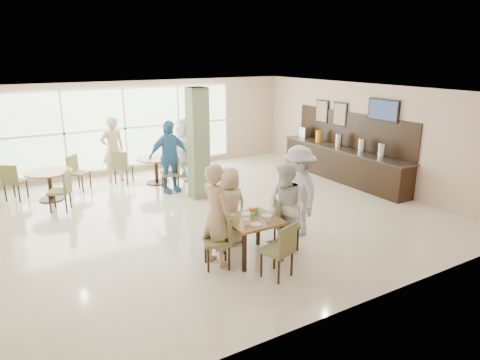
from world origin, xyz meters
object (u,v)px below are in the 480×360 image
teen_standing (299,191)px  adult_b (184,149)px  round_table_right (156,164)px  teen_right (286,208)px  teen_left (216,215)px  buffet_counter (343,161)px  adult_a (169,157)px  main_table (252,224)px  teen_far (229,206)px  round_table_left (49,178)px  adult_standing (113,150)px

teen_standing → adult_b: size_ratio=1.01×
round_table_right → teen_standing: 5.06m
teen_right → round_table_right: bearing=173.3°
teen_left → buffet_counter: bearing=-79.0°
adult_a → adult_b: (0.85, 0.94, -0.05)m
round_table_right → adult_b: bearing=-0.7°
main_table → adult_a: adult_a is taller
teen_right → adult_a: bearing=174.2°
adult_a → teen_far: bearing=-97.9°
teen_standing → adult_a: adult_a is taller
buffet_counter → adult_b: bearing=148.2°
main_table → buffet_counter: size_ratio=0.20×
buffet_counter → teen_far: (-5.00, -2.16, 0.22)m
round_table_left → teen_right: teen_right is taller
teen_standing → adult_b: (-0.37, 4.88, -0.01)m
teen_left → teen_right: teen_left is taller
buffet_counter → round_table_left: bearing=162.4°
round_table_left → buffet_counter: 8.01m
teen_right → teen_left: bearing=-109.9°
teen_left → teen_standing: 2.07m
teen_standing → main_table: bearing=-59.9°
teen_right → teen_standing: teen_standing is taller
buffet_counter → teen_left: (-5.61, -2.77, 0.36)m
round_table_right → teen_far: size_ratio=0.71×
round_table_left → adult_standing: 2.05m
teen_far → adult_standing: 5.46m
main_table → teen_right: 0.74m
teen_far → teen_right: bearing=130.2°
round_table_right → teen_left: bearing=-98.7°
teen_standing → teen_far: bearing=-88.9°
main_table → buffet_counter: (4.96, 2.89, -0.10)m
main_table → round_table_left: 5.94m
round_table_left → buffet_counter: (7.63, -2.42, -0.03)m
teen_right → teen_standing: (0.68, 0.50, 0.07)m
teen_far → adult_a: 3.66m
teen_right → adult_b: adult_b is taller
teen_far → adult_a: (0.23, 3.65, 0.20)m
teen_standing → adult_standing: bearing=-146.1°
main_table → adult_standing: adult_standing is taller
main_table → round_table_right: (0.14, 5.34, -0.08)m
adult_b → buffet_counter: bearing=53.7°
round_table_left → adult_a: 3.02m
teen_right → teen_standing: size_ratio=0.92×
teen_left → teen_right: bearing=-112.5°
round_table_right → teen_far: (-0.19, -4.61, 0.20)m
main_table → teen_right: teen_right is taller
round_table_right → teen_left: (-0.80, -5.22, 0.34)m
teen_left → adult_a: adult_a is taller
adult_a → adult_b: size_ratio=1.06×
teen_left → adult_b: (1.68, 5.21, -0.00)m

